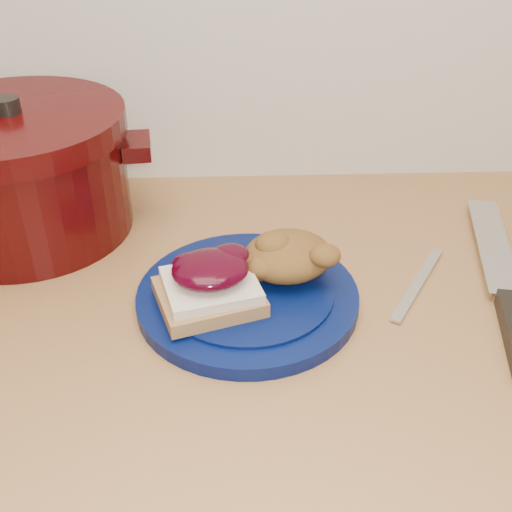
{
  "coord_description": "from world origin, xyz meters",
  "views": [
    {
      "loc": [
        -0.01,
        0.92,
        1.34
      ],
      "look_at": [
        0.01,
        1.5,
        0.95
      ],
      "focal_mm": 45.0,
      "sensor_mm": 36.0,
      "label": 1
    }
  ],
  "objects_px": {
    "butter_knife": "(418,283)",
    "pepper_grinder": "(17,167)",
    "chef_knife": "(510,307)",
    "dutch_oven": "(21,172)",
    "plate": "(248,298)"
  },
  "relations": [
    {
      "from": "chef_knife",
      "to": "dutch_oven",
      "type": "height_order",
      "value": "dutch_oven"
    },
    {
      "from": "plate",
      "to": "butter_knife",
      "type": "bearing_deg",
      "value": 7.75
    },
    {
      "from": "chef_knife",
      "to": "pepper_grinder",
      "type": "xyz_separation_m",
      "value": [
        -0.58,
        0.26,
        0.05
      ]
    },
    {
      "from": "chef_knife",
      "to": "pepper_grinder",
      "type": "distance_m",
      "value": 0.64
    },
    {
      "from": "butter_knife",
      "to": "plate",
      "type": "bearing_deg",
      "value": 129.41
    },
    {
      "from": "butter_knife",
      "to": "pepper_grinder",
      "type": "height_order",
      "value": "pepper_grinder"
    },
    {
      "from": "chef_knife",
      "to": "plate",
      "type": "bearing_deg",
      "value": 95.5
    },
    {
      "from": "plate",
      "to": "dutch_oven",
      "type": "xyz_separation_m",
      "value": [
        -0.28,
        0.18,
        0.07
      ]
    },
    {
      "from": "pepper_grinder",
      "to": "butter_knife",
      "type": "bearing_deg",
      "value": -21.79
    },
    {
      "from": "chef_knife",
      "to": "pepper_grinder",
      "type": "relative_size",
      "value": 2.77
    },
    {
      "from": "chef_knife",
      "to": "butter_knife",
      "type": "xyz_separation_m",
      "value": [
        -0.09,
        0.06,
        -0.01
      ]
    },
    {
      "from": "butter_knife",
      "to": "dutch_oven",
      "type": "xyz_separation_m",
      "value": [
        -0.48,
        0.15,
        0.08
      ]
    },
    {
      "from": "chef_knife",
      "to": "butter_knife",
      "type": "distance_m",
      "value": 0.1
    },
    {
      "from": "plate",
      "to": "dutch_oven",
      "type": "relative_size",
      "value": 0.74
    },
    {
      "from": "plate",
      "to": "pepper_grinder",
      "type": "xyz_separation_m",
      "value": [
        -0.3,
        0.23,
        0.06
      ]
    }
  ]
}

